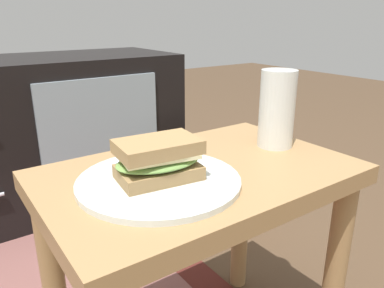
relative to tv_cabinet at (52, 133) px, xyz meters
name	(u,v)px	position (x,y,z in m)	size (l,w,h in m)	color
side_table	(199,213)	(0.02, -0.95, 0.08)	(0.56, 0.36, 0.46)	#A37A4C
tv_cabinet	(52,133)	(0.00, 0.00, 0.00)	(0.96, 0.46, 0.58)	black
plate	(159,181)	(-0.08, -0.96, 0.17)	(0.27, 0.27, 0.01)	silver
sandwich_front	(158,160)	(-0.08, -0.96, 0.21)	(0.15, 0.11, 0.07)	#9E7A4C
beer_glass	(277,111)	(0.22, -0.94, 0.25)	(0.07, 0.07, 0.16)	silver
paper_bag	(230,175)	(0.52, -0.47, -0.14)	(0.24, 0.20, 0.31)	tan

